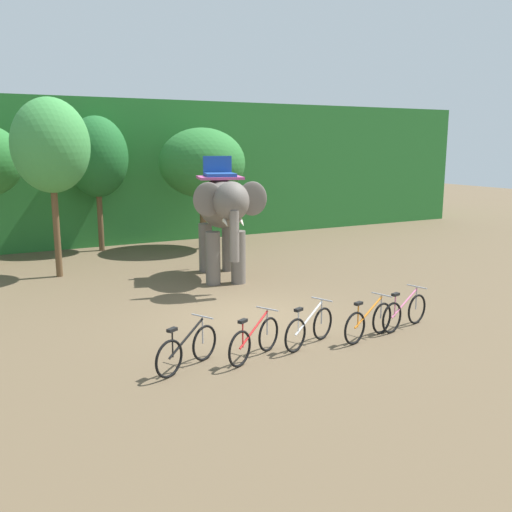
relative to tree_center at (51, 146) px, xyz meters
name	(u,v)px	position (x,y,z in m)	size (l,w,h in m)	color
ground_plane	(253,318)	(3.48, -6.74, -4.09)	(80.00, 80.00, 0.00)	brown
foliage_hedge	(108,170)	(3.48, 7.73, -1.10)	(36.00, 6.00, 5.97)	#28702D
tree_center	(51,146)	(0.00, 0.00, 0.00)	(2.35, 2.35, 5.55)	brown
tree_far_right	(97,157)	(2.20, 3.88, -0.43)	(2.37, 2.37, 5.21)	brown
tree_center_left	(202,163)	(5.95, 2.41, -0.67)	(3.39, 3.39, 4.78)	brown
elephant	(222,209)	(4.46, -2.79, -1.88)	(2.58, 4.24, 3.78)	#665E56
bike_black	(187,349)	(0.92, -8.97, -3.70)	(1.53, 0.87, 0.92)	black
bike_red	(255,340)	(2.27, -9.11, -3.70)	(1.53, 0.88, 0.92)	black
bike_white	(309,328)	(3.62, -8.99, -3.70)	(1.60, 0.77, 0.92)	black
bike_orange	(369,322)	(4.98, -9.24, -3.70)	(1.66, 0.64, 0.92)	black
bike_pink	(405,312)	(6.16, -9.06, -3.70)	(1.67, 0.60, 0.92)	black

